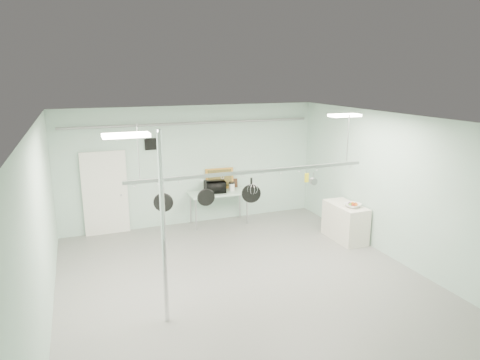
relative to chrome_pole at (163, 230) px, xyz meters
name	(u,v)px	position (x,y,z in m)	size (l,w,h in m)	color
floor	(248,286)	(1.70, 0.60, -1.60)	(8.00, 8.00, 0.00)	gray
ceiling	(249,121)	(1.70, 0.60, 1.59)	(7.00, 8.00, 0.02)	silver
back_wall	(193,166)	(1.70, 4.59, 0.00)	(7.00, 0.02, 3.20)	#A1C1B2
right_wall	(400,190)	(5.19, 0.60, 0.00)	(0.02, 8.00, 3.20)	#A1C1B2
door	(105,194)	(-0.60, 4.54, -0.55)	(1.10, 0.10, 2.20)	silver
wall_vent	(150,144)	(0.60, 4.57, 0.65)	(0.30, 0.04, 0.30)	black
conduit_pipe	(192,123)	(1.70, 4.50, 1.15)	(0.07, 0.07, 6.60)	gray
chrome_pole	(163,230)	(0.00, 0.00, 0.00)	(0.08, 0.08, 3.20)	silver
prep_table	(219,194)	(2.30, 4.20, -0.77)	(1.60, 0.70, 0.91)	#ADCCB9
side_cabinet	(345,222)	(4.85, 2.00, -1.15)	(0.60, 1.20, 0.90)	silver
pot_rack	(252,170)	(1.90, 0.90, 0.63)	(4.80, 0.06, 1.00)	#B7B7BC
light_panel_left	(126,135)	(-0.50, -0.20, 1.56)	(0.65, 0.30, 0.05)	white
light_panel_right	(345,115)	(4.10, 1.20, 1.56)	(0.65, 0.30, 0.05)	white
microwave	(215,187)	(2.19, 4.19, -0.54)	(0.56, 0.38, 0.31)	black
coffee_canister	(232,187)	(2.68, 4.20, -0.59)	(0.15, 0.15, 0.20)	white
painting_large	(220,179)	(2.43, 4.50, -0.41)	(0.78, 0.05, 0.58)	gold
painting_small	(232,183)	(2.80, 4.50, -0.57)	(0.30, 0.04, 0.25)	#382013
fruit_bowl	(353,205)	(4.88, 1.77, -0.65)	(0.38, 0.38, 0.09)	silver
skillet_left	(163,199)	(0.19, 0.90, 0.24)	(0.35, 0.06, 0.49)	black
skillet_mid	(206,194)	(0.98, 0.90, 0.27)	(0.32, 0.06, 0.44)	black
skillet_right	(251,190)	(1.88, 0.90, 0.24)	(0.36, 0.06, 0.49)	black
whisk	(252,187)	(1.90, 0.90, 0.31)	(0.20, 0.20, 0.36)	#A9AAAE
grater	(307,178)	(3.08, 0.90, 0.38)	(0.08, 0.02, 0.21)	gold
saucepan	(313,179)	(3.23, 0.90, 0.35)	(0.14, 0.10, 0.27)	#AAAAAE
fruit_cluster	(353,204)	(4.88, 1.77, -0.61)	(0.24, 0.24, 0.09)	maroon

